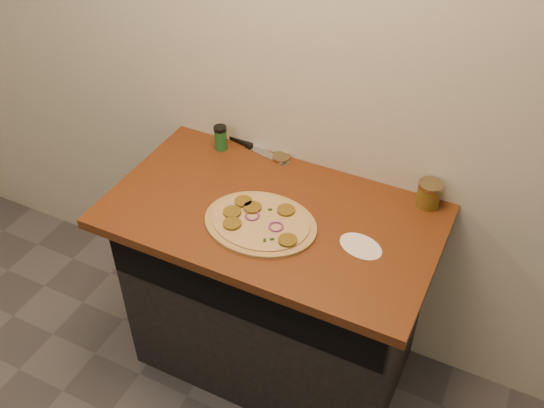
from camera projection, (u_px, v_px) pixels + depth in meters
The scene contains 8 objects.
cabinet at pixel (275, 293), 2.50m from camera, with size 1.10×0.60×0.86m, color black.
countertop at pixel (272, 215), 2.19m from camera, with size 1.20×0.70×0.04m, color #632E13.
pizza at pixel (260, 222), 2.12m from camera, with size 0.40×0.40×0.03m.
chefs_knife at pixel (253, 147), 2.47m from camera, with size 0.30×0.09×0.02m.
mason_jar_lid at pixel (281, 158), 2.41m from camera, with size 0.07×0.07×0.01m, color #948256.
salsa_jar at pixel (429, 194), 2.17m from camera, with size 0.09×0.09×0.10m.
spice_shaker at pixel (221, 138), 2.44m from camera, with size 0.05×0.05×0.10m.
flour_spill at pixel (361, 246), 2.04m from camera, with size 0.16×0.16×0.00m, color white.
Camera 1 is at (0.73, -0.06, 2.32)m, focal length 40.00 mm.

